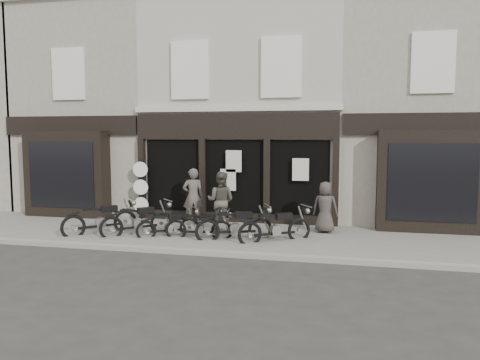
% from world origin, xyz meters
% --- Properties ---
extents(ground_plane, '(90.00, 90.00, 0.00)m').
position_xyz_m(ground_plane, '(0.00, 0.00, 0.00)').
color(ground_plane, '#2D2B28').
rests_on(ground_plane, ground).
extents(pavement, '(30.00, 4.20, 0.12)m').
position_xyz_m(pavement, '(0.00, 0.90, 0.06)').
color(pavement, '#67635B').
rests_on(pavement, ground_plane).
extents(kerb, '(30.00, 0.25, 0.13)m').
position_xyz_m(kerb, '(0.00, -1.25, 0.07)').
color(kerb, gray).
rests_on(kerb, ground_plane).
extents(central_building, '(7.30, 6.22, 8.34)m').
position_xyz_m(central_building, '(0.00, 5.95, 4.08)').
color(central_building, '#ADA794').
rests_on(central_building, ground).
extents(neighbour_left, '(5.60, 6.73, 8.34)m').
position_xyz_m(neighbour_left, '(-6.35, 5.90, 4.04)').
color(neighbour_left, '#9E9685').
rests_on(neighbour_left, ground).
extents(neighbour_right, '(5.60, 6.73, 8.34)m').
position_xyz_m(neighbour_right, '(6.35, 5.90, 4.04)').
color(neighbour_right, '#9E9685').
rests_on(neighbour_right, ground).
extents(motorcycle_0, '(1.85, 1.89, 1.14)m').
position_xyz_m(motorcycle_0, '(-3.64, 0.23, 0.45)').
color(motorcycle_0, black).
rests_on(motorcycle_0, ground).
extents(motorcycle_1, '(1.86, 1.79, 1.11)m').
position_xyz_m(motorcycle_1, '(-2.45, 0.33, 0.44)').
color(motorcycle_1, black).
rests_on(motorcycle_1, ground).
extents(motorcycle_2, '(1.71, 1.30, 0.93)m').
position_xyz_m(motorcycle_2, '(-1.43, 0.31, 0.37)').
color(motorcycle_2, black).
rests_on(motorcycle_2, ground).
extents(motorcycle_3, '(2.02, 0.57, 0.97)m').
position_xyz_m(motorcycle_3, '(-0.43, 0.26, 0.38)').
color(motorcycle_3, black).
rests_on(motorcycle_3, ground).
extents(motorcycle_4, '(2.16, 1.21, 1.10)m').
position_xyz_m(motorcycle_4, '(0.64, 0.31, 0.44)').
color(motorcycle_4, black).
rests_on(motorcycle_4, ground).
extents(motorcycle_5, '(2.02, 1.52, 1.10)m').
position_xyz_m(motorcycle_5, '(1.84, 0.34, 0.44)').
color(motorcycle_5, black).
rests_on(motorcycle_5, ground).
extents(man_left, '(0.81, 0.67, 1.92)m').
position_xyz_m(man_left, '(-1.25, 2.10, 1.08)').
color(man_left, '#4E4640').
rests_on(man_left, pavement).
extents(man_centre, '(0.94, 0.75, 1.87)m').
position_xyz_m(man_centre, '(-0.11, 1.49, 1.05)').
color(man_centre, '#48453A').
rests_on(man_centre, pavement).
extents(man_right, '(0.84, 0.60, 1.60)m').
position_xyz_m(man_right, '(3.17, 1.76, 0.92)').
color(man_right, '#3C3532').
rests_on(man_right, pavement).
extents(advert_sign_post, '(0.55, 0.35, 2.27)m').
position_xyz_m(advert_sign_post, '(-3.40, 2.68, 1.10)').
color(advert_sign_post, black).
rests_on(advert_sign_post, ground).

